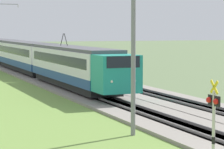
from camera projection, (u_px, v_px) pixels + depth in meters
ballast_main at (16, 69)px, 67.16m from camera, size 240.00×4.40×0.30m
ballast_adjacent at (49, 68)px, 68.74m from camera, size 240.00×4.40×0.30m
track_main at (16, 69)px, 67.16m from camera, size 240.00×1.57×0.45m
track_adjacent at (49, 68)px, 68.74m from camera, size 240.00×1.57×0.45m
passenger_train at (8, 51)px, 71.77m from camera, size 80.07×2.94×4.86m
crossing_signal_near at (213, 119)px, 18.17m from camera, size 0.70×0.23×3.51m
catenary_mast_near at (134, 39)px, 25.22m from camera, size 0.22×2.56×9.21m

